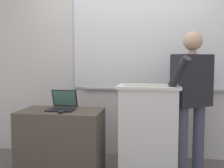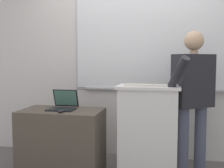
{
  "view_description": "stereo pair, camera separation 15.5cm",
  "coord_description": "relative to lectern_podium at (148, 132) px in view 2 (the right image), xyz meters",
  "views": [
    {
      "loc": [
        0.38,
        -2.6,
        1.3
      ],
      "look_at": [
        -0.09,
        0.46,
        1.03
      ],
      "focal_mm": 45.0,
      "sensor_mm": 36.0,
      "label": 1
    },
    {
      "loc": [
        0.53,
        -2.57,
        1.3
      ],
      "look_at": [
        -0.09,
        0.46,
        1.03
      ],
      "focal_mm": 45.0,
      "sensor_mm": 36.0,
      "label": 2
    }
  ],
  "objects": [
    {
      "name": "back_wall",
      "position": [
        -0.28,
        0.73,
        0.81
      ],
      "size": [
        6.4,
        0.17,
        2.62
      ],
      "color": "silver",
      "rests_on": "ground_plane"
    },
    {
      "name": "lectern_podium",
      "position": [
        0.0,
        0.0,
        0.0
      ],
      "size": [
        0.67,
        0.42,
        1.02
      ],
      "color": "silver",
      "rests_on": "ground_plane"
    },
    {
      "name": "side_desk",
      "position": [
        -0.98,
        -0.06,
        -0.15
      ],
      "size": [
        0.93,
        0.53,
        0.73
      ],
      "color": "#4C4238",
      "rests_on": "ground_plane"
    },
    {
      "name": "person_presenter",
      "position": [
        0.47,
        0.18,
        0.42
      ],
      "size": [
        0.6,
        0.72,
        1.62
      ],
      "rotation": [
        0.0,
        0.0,
        0.61
      ],
      "color": "#474C60",
      "rests_on": "ground_plane"
    },
    {
      "name": "laptop",
      "position": [
        -0.98,
        -0.0,
        0.28
      ],
      "size": [
        0.3,
        0.3,
        0.22
      ],
      "color": "black",
      "rests_on": "side_desk"
    },
    {
      "name": "wireless_keyboard",
      "position": [
        -0.02,
        -0.05,
        0.52
      ],
      "size": [
        0.46,
        0.13,
        0.02
      ],
      "color": "beige",
      "rests_on": "lectern_podium"
    },
    {
      "name": "computer_mouse_by_laptop",
      "position": [
        -0.92,
        -0.22,
        0.24
      ],
      "size": [
        0.06,
        0.1,
        0.03
      ],
      "color": "black",
      "rests_on": "side_desk"
    },
    {
      "name": "computer_mouse_by_keyboard",
      "position": [
        0.28,
        -0.04,
        0.53
      ],
      "size": [
        0.06,
        0.1,
        0.03
      ],
      "color": "#BCBCC1",
      "rests_on": "lectern_podium"
    }
  ]
}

